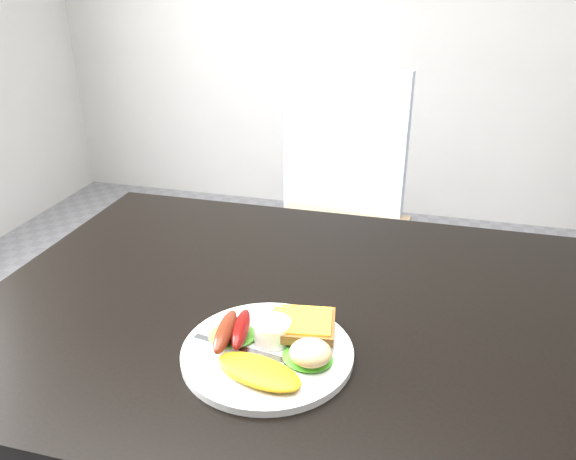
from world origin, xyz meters
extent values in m
cube|color=black|center=(0.00, 0.00, 0.73)|extent=(1.20, 0.80, 0.04)
cube|color=tan|center=(-0.16, 0.89, 0.45)|extent=(0.51, 0.51, 0.05)
imported|color=navy|center=(-0.31, 0.81, 0.84)|extent=(0.64, 0.46, 1.69)
cylinder|color=white|center=(-0.06, -0.15, 0.76)|extent=(0.25, 0.25, 0.01)
ellipsoid|color=#2F8526|center=(-0.12, -0.14, 0.77)|extent=(0.09, 0.09, 0.01)
ellipsoid|color=#399E1B|center=(0.00, -0.16, 0.77)|extent=(0.09, 0.09, 0.01)
ellipsoid|color=gold|center=(-0.06, -0.22, 0.77)|extent=(0.14, 0.09, 0.02)
ellipsoid|color=brown|center=(-0.13, -0.15, 0.78)|extent=(0.04, 0.11, 0.03)
ellipsoid|color=#670A0A|center=(-0.11, -0.14, 0.78)|extent=(0.04, 0.10, 0.02)
cylinder|color=white|center=(-0.06, -0.13, 0.78)|extent=(0.06, 0.06, 0.03)
cube|color=brown|center=(-0.04, -0.09, 0.77)|extent=(0.07, 0.07, 0.01)
cube|color=olive|center=(-0.02, -0.11, 0.78)|extent=(0.10, 0.10, 0.01)
ellipsoid|color=beige|center=(0.01, -0.18, 0.79)|extent=(0.07, 0.06, 0.03)
cube|color=#ADAFB7|center=(-0.10, -0.17, 0.76)|extent=(0.15, 0.04, 0.00)
camera|label=1|loc=(0.14, -0.80, 1.27)|focal=35.00mm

